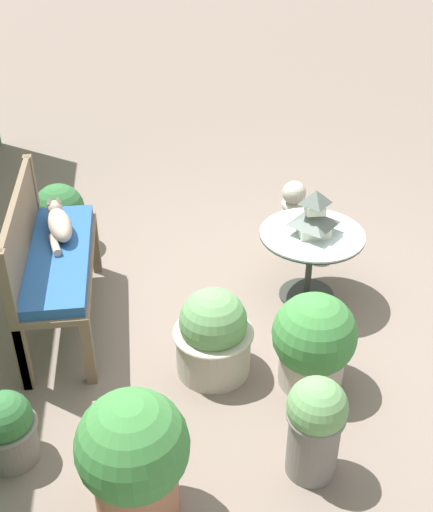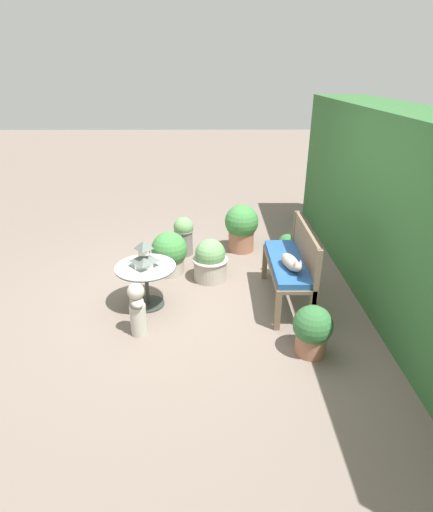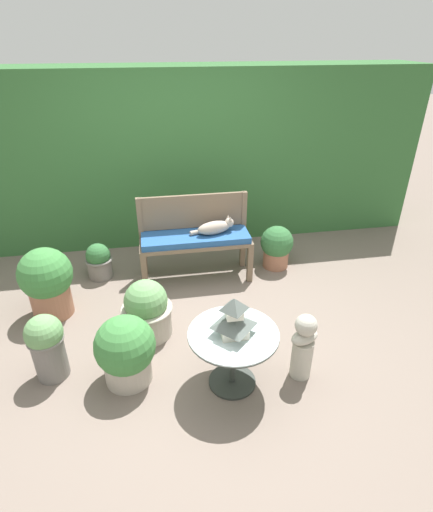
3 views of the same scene
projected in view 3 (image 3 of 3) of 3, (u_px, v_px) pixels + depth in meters
ground at (201, 334)px, 3.76m from camera, size 30.00×30.00×0.00m
foliage_hedge_back at (175, 155)px, 5.23m from camera, size 6.40×0.85×2.16m
garden_bench at (196, 242)px, 4.41m from camera, size 1.23×0.42×0.55m
bench_backrest at (193, 217)px, 4.48m from camera, size 1.23×0.06×0.94m
cat at (215, 227)px, 4.37m from camera, size 0.50×0.23×0.18m
patio_table at (233, 344)px, 3.05m from camera, size 0.69×0.69×0.51m
pagoda_birdhouse at (234, 319)px, 2.93m from camera, size 0.27×0.27×0.32m
garden_bust at (303, 345)px, 3.17m from camera, size 0.28×0.22×0.60m
potted_plant_table_far at (277, 246)px, 4.74m from camera, size 0.39×0.39×0.52m
potted_plant_table_near at (47, 281)px, 3.86m from camera, size 0.51×0.51×0.72m
potted_plant_path_edge at (99, 261)px, 4.55m from camera, size 0.31×0.31×0.42m
potted_plant_hedge_corner at (126, 351)px, 3.14m from camera, size 0.48×0.48×0.59m
potted_plant_bench_left at (47, 345)px, 3.16m from camera, size 0.29×0.29×0.59m
potted_plant_patio_mid at (147, 310)px, 3.65m from camera, size 0.48×0.48×0.56m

